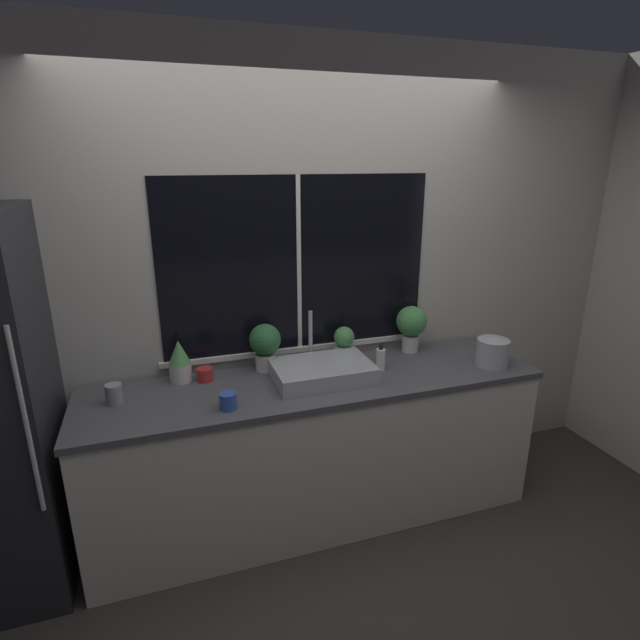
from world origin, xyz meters
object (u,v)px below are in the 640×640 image
Objects in this scene: sink at (322,370)px; soap_bottle at (381,359)px; kettle at (492,352)px; potted_plant_far_left at (180,361)px; potted_plant_far_right at (411,324)px; potted_plant_center_left at (265,344)px; potted_plant_center_right at (344,343)px; mug_blue at (228,401)px; mug_red at (205,374)px; mug_grey at (114,394)px.

sink reaches higher than soap_bottle.
sink is at bearing 171.60° from kettle.
kettle is at bearing -8.40° from sink.
potted_plant_far_right reaches higher than potted_plant_far_left.
potted_plant_center_left reaches higher than potted_plant_center_right.
mug_blue is at bearing -151.80° from potted_plant_center_right.
soap_bottle is 1.87× the size of mug_red.
sink is 0.37m from potted_plant_center_left.
soap_bottle is (0.63, -0.22, -0.09)m from potted_plant_center_left.
potted_plant_far_right is 0.51m from kettle.
mug_grey is 2.11m from kettle.
kettle is (1.29, -0.36, -0.07)m from potted_plant_center_left.
sink is 0.31m from potted_plant_center_right.
mug_red is 0.48m from mug_grey.
potted_plant_far_right is 2.92× the size of mug_grey.
potted_plant_center_right is 0.88m from kettle.
potted_plant_far_right is at bearing 1.91° from mug_red.
mug_grey reaches higher than mug_blue.
mug_red is 0.87× the size of mug_grey.
potted_plant_far_left reaches higher than kettle.
kettle is (1.64, -0.32, 0.05)m from mug_red.
potted_plant_far_right is at bearing 0.00° from potted_plant_center_right.
potted_plant_center_left reaches higher than kettle.
sink is 6.42× the size of mug_blue.
sink is at bearing -134.84° from potted_plant_center_right.
potted_plant_far_left is 0.48m from potted_plant_center_left.
mug_red is 0.38m from mug_blue.
potted_plant_center_left is 1.34m from kettle.
mug_grey is at bearing -153.00° from potted_plant_far_left.
kettle is at bearing -24.50° from potted_plant_center_right.
soap_bottle is 1.63× the size of mug_grey.
mug_red is (-1.29, -0.04, -0.14)m from potted_plant_far_right.
sink reaches higher than potted_plant_center_right.
potted_plant_center_right is 0.71× the size of potted_plant_far_right.
potted_plant_far_right is 1.30m from mug_blue.
potted_plant_center_left is 3.26× the size of mug_blue.
mug_red is at bearing 164.69° from sink.
mug_red is at bearing -178.09° from potted_plant_far_right.
kettle is (0.66, -0.15, 0.02)m from soap_bottle.
potted_plant_far_left is at bearing 161.04° from mug_red.
soap_bottle is 1.45m from mug_grey.
soap_bottle is 0.93m from mug_blue.
mug_grey is at bearing 178.17° from soap_bottle.
sink is 1.09m from mug_grey.
mug_red is (0.13, -0.04, -0.08)m from potted_plant_far_left.
potted_plant_center_right is 0.87m from mug_blue.
kettle is (1.01, -0.15, 0.04)m from sink.
sink is 1.02m from kettle.
sink reaches higher than mug_red.
potted_plant_far_right reaches higher than mug_grey.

